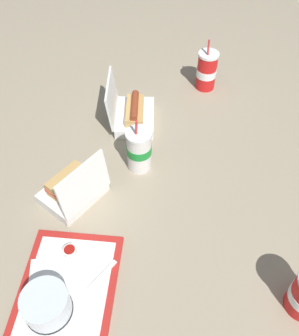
# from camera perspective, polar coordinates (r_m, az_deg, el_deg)

# --- Properties ---
(ground_plane) EXTENTS (3.20, 3.20, 0.00)m
(ground_plane) POSITION_cam_1_polar(r_m,az_deg,el_deg) (1.27, 0.90, -2.00)
(ground_plane) COLOR gray
(food_tray) EXTENTS (0.39, 0.29, 0.01)m
(food_tray) POSITION_cam_1_polar(r_m,az_deg,el_deg) (1.09, -12.50, -18.19)
(food_tray) COLOR red
(food_tray) RESTS_ON ground_plane
(cake_container) EXTENTS (0.12, 0.12, 0.08)m
(cake_container) POSITION_cam_1_polar(r_m,az_deg,el_deg) (1.04, -15.34, -19.49)
(cake_container) COLOR black
(cake_container) RESTS_ON food_tray
(ketchup_cup) EXTENTS (0.04, 0.04, 0.02)m
(ketchup_cup) POSITION_cam_1_polar(r_m,az_deg,el_deg) (1.12, -11.96, -12.30)
(ketchup_cup) COLOR white
(ketchup_cup) RESTS_ON food_tray
(napkin_stack) EXTENTS (0.11, 0.11, 0.00)m
(napkin_stack) POSITION_cam_1_polar(r_m,az_deg,el_deg) (1.11, -15.20, -15.39)
(napkin_stack) COLOR white
(napkin_stack) RESTS_ON food_tray
(plastic_fork) EXTENTS (0.09, 0.08, 0.00)m
(plastic_fork) POSITION_cam_1_polar(r_m,az_deg,el_deg) (1.08, -7.15, -15.93)
(plastic_fork) COLOR white
(plastic_fork) RESTS_ON food_tray
(clamshell_hotdog_left) EXTENTS (0.21, 0.17, 0.18)m
(clamshell_hotdog_left) POSITION_cam_1_polar(r_m,az_deg,el_deg) (1.45, -2.60, 8.34)
(clamshell_hotdog_left) COLOR white
(clamshell_hotdog_left) RESTS_ON ground_plane
(clamshell_sandwich_back) EXTENTS (0.24, 0.24, 0.19)m
(clamshell_sandwich_back) POSITION_cam_1_polar(r_m,az_deg,el_deg) (1.22, -11.47, -3.13)
(clamshell_sandwich_back) COLOR white
(clamshell_sandwich_back) RESTS_ON ground_plane
(soda_cup_back) EXTENTS (0.09, 0.09, 0.22)m
(soda_cup_back) POSITION_cam_1_polar(r_m,az_deg,el_deg) (1.26, -1.54, 2.78)
(soda_cup_back) COLOR white
(soda_cup_back) RESTS_ON ground_plane
(soda_cup_front) EXTENTS (0.09, 0.09, 0.22)m
(soda_cup_front) POSITION_cam_1_polar(r_m,az_deg,el_deg) (1.62, 8.74, 14.43)
(soda_cup_front) COLOR red
(soda_cup_front) RESTS_ON ground_plane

